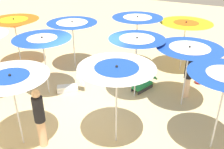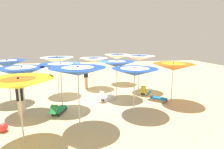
{
  "view_description": "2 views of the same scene",
  "coord_description": "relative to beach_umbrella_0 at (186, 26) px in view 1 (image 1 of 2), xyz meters",
  "views": [
    {
      "loc": [
        4.47,
        -6.82,
        5.19
      ],
      "look_at": [
        0.86,
        0.2,
        1.1
      ],
      "focal_mm": 40.55,
      "sensor_mm": 36.0,
      "label": 1
    },
    {
      "loc": [
        0.43,
        10.07,
        3.44
      ],
      "look_at": [
        -1.55,
        -1.63,
        1.21
      ],
      "focal_mm": 29.01,
      "sensor_mm": 36.0,
      "label": 2
    }
  ],
  "objects": [
    {
      "name": "beach_umbrella_4",
      "position": [
        0.74,
        -2.82,
        -0.07
      ],
      "size": [
        2.18,
        2.18,
        2.27
      ],
      "color": "silver",
      "rests_on": "ground"
    },
    {
      "name": "lounger_2",
      "position": [
        -0.89,
        -2.37,
        -1.87
      ],
      "size": [
        0.74,
        1.26,
        0.58
      ],
      "rotation": [
        0.0,
        0.0,
        4.37
      ],
      "color": "#333338",
      "rests_on": "ground"
    },
    {
      "name": "beach_umbrella_3",
      "position": [
        -6.94,
        -2.95,
        -0.03
      ],
      "size": [
        2.23,
        2.23,
        2.28
      ],
      "color": "silver",
      "rests_on": "ground"
    },
    {
      "name": "ground",
      "position": [
        -2.46,
        -3.97,
        -2.09
      ],
      "size": [
        38.14,
        38.14,
        0.04
      ],
      "primitive_type": "cube",
      "color": "beige"
    },
    {
      "name": "beach_umbrella_6",
      "position": [
        -4.09,
        -4.34,
        -0.0
      ],
      "size": [
        2.1,
        2.1,
        2.3
      ],
      "color": "silver",
      "rests_on": "ground"
    },
    {
      "name": "beachgoer_0",
      "position": [
        -2.31,
        -6.72,
        -1.09
      ],
      "size": [
        0.3,
        0.3,
        1.85
      ],
      "rotation": [
        0.0,
        0.0,
        0.57
      ],
      "color": "#D8A87F",
      "rests_on": "ground"
    },
    {
      "name": "beach_umbrella_1",
      "position": [
        -1.88,
        -0.85,
        0.21
      ],
      "size": [
        2.17,
        2.17,
        2.5
      ],
      "color": "silver",
      "rests_on": "ground"
    },
    {
      "name": "lounger_1",
      "position": [
        -3.4,
        -3.89,
        -1.86
      ],
      "size": [
        1.07,
        0.91,
        0.65
      ],
      "rotation": [
        0.0,
        0.0,
        3.77
      ],
      "color": "silver",
      "rests_on": "ground"
    },
    {
      "name": "beachgoer_1",
      "position": [
        0.74,
        -2.21,
        -1.16
      ],
      "size": [
        0.3,
        0.3,
        1.74
      ],
      "rotation": [
        0.0,
        0.0,
        0.73
      ],
      "color": "beige",
      "rests_on": "ground"
    },
    {
      "name": "beach_ball",
      "position": [
        1.0,
        -0.92,
        -1.9
      ],
      "size": [
        0.34,
        0.34,
        0.34
      ],
      "primitive_type": "sphere",
      "color": "red",
      "rests_on": "ground"
    },
    {
      "name": "beach_umbrella_2",
      "position": [
        -4.48,
        -1.97,
        -0.08
      ],
      "size": [
        2.21,
        2.21,
        2.22
      ],
      "color": "silver",
      "rests_on": "ground"
    },
    {
      "name": "lounger_3",
      "position": [
        -6.25,
        -3.29,
        -1.87
      ],
      "size": [
        1.11,
        1.08,
        0.61
      ],
      "rotation": [
        0.0,
        0.0,
        8.67
      ],
      "color": "olive",
      "rests_on": "ground"
    },
    {
      "name": "beach_umbrella_10",
      "position": [
        -2.9,
        -6.93,
        -0.02
      ],
      "size": [
        2.0,
        2.0,
        2.27
      ],
      "color": "silver",
      "rests_on": "ground"
    },
    {
      "name": "beach_umbrella_9",
      "position": [
        -0.52,
        -5.61,
        0.17
      ],
      "size": [
        2.03,
        2.03,
        2.48
      ],
      "color": "silver",
      "rests_on": "ground"
    },
    {
      "name": "beach_umbrella_5",
      "position": [
        -1.0,
        -3.07,
        0.07
      ],
      "size": [
        1.98,
        1.98,
        2.38
      ],
      "color": "silver",
      "rests_on": "ground"
    },
    {
      "name": "beach_umbrella_0",
      "position": [
        0.0,
        0.0,
        0.0
      ],
      "size": [
        2.22,
        2.22,
        2.29
      ],
      "color": "silver",
      "rests_on": "ground"
    },
    {
      "name": "lounger_0",
      "position": [
        -5.87,
        -4.81,
        -1.86
      ],
      "size": [
        0.45,
        1.17,
        0.62
      ],
      "rotation": [
        0.0,
        0.0,
        4.6
      ],
      "color": "silver",
      "rests_on": "ground"
    }
  ]
}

